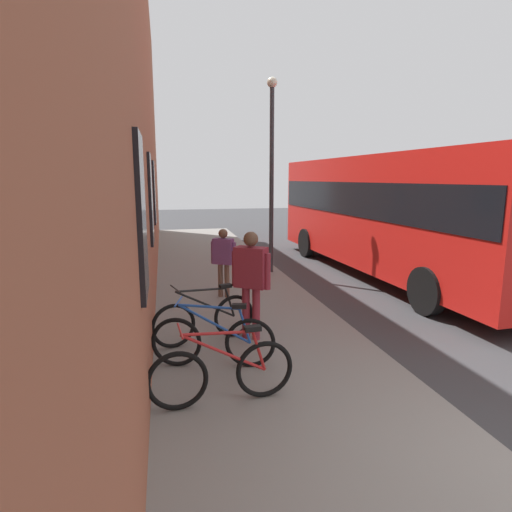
{
  "coord_description": "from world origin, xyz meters",
  "views": [
    {
      "loc": [
        -2.3,
        3.27,
        2.77
      ],
      "look_at": [
        4.53,
        1.77,
        1.48
      ],
      "focal_mm": 29.62,
      "sensor_mm": 36.0,
      "label": 1
    }
  ],
  "objects_px": {
    "pedestrian_by_facade": "(223,256)",
    "pedestrian_crossing_street": "(251,274)",
    "bicycle_under_window": "(205,319)",
    "bicycle_mid_rack": "(223,373)",
    "city_bus": "(391,209)",
    "bicycle_leaning_wall": "(214,340)",
    "street_lamp": "(272,160)"
  },
  "relations": [
    {
      "from": "pedestrian_by_facade",
      "to": "pedestrian_crossing_street",
      "type": "distance_m",
      "value": 2.62
    },
    {
      "from": "bicycle_under_window",
      "to": "bicycle_mid_rack",
      "type": "bearing_deg",
      "value": -179.59
    },
    {
      "from": "city_bus",
      "to": "pedestrian_crossing_street",
      "type": "distance_m",
      "value": 6.51
    },
    {
      "from": "bicycle_mid_rack",
      "to": "pedestrian_crossing_street",
      "type": "height_order",
      "value": "pedestrian_crossing_street"
    },
    {
      "from": "bicycle_leaning_wall",
      "to": "street_lamp",
      "type": "height_order",
      "value": "street_lamp"
    },
    {
      "from": "pedestrian_crossing_street",
      "to": "street_lamp",
      "type": "bearing_deg",
      "value": -18.09
    },
    {
      "from": "bicycle_mid_rack",
      "to": "bicycle_under_window",
      "type": "distance_m",
      "value": 1.98
    },
    {
      "from": "bicycle_leaning_wall",
      "to": "pedestrian_by_facade",
      "type": "relative_size",
      "value": 1.12
    },
    {
      "from": "city_bus",
      "to": "pedestrian_by_facade",
      "type": "height_order",
      "value": "city_bus"
    },
    {
      "from": "city_bus",
      "to": "pedestrian_crossing_street",
      "type": "relative_size",
      "value": 5.86
    },
    {
      "from": "pedestrian_by_facade",
      "to": "street_lamp",
      "type": "distance_m",
      "value": 3.6
    },
    {
      "from": "bicycle_leaning_wall",
      "to": "street_lamp",
      "type": "relative_size",
      "value": 0.33
    },
    {
      "from": "bicycle_mid_rack",
      "to": "city_bus",
      "type": "xyz_separation_m",
      "value": [
        6.18,
        -5.65,
        1.41
      ]
    },
    {
      "from": "bicycle_under_window",
      "to": "street_lamp",
      "type": "relative_size",
      "value": 0.33
    },
    {
      "from": "bicycle_leaning_wall",
      "to": "pedestrian_crossing_street",
      "type": "distance_m",
      "value": 1.39
    },
    {
      "from": "bicycle_under_window",
      "to": "city_bus",
      "type": "relative_size",
      "value": 0.16
    },
    {
      "from": "pedestrian_by_facade",
      "to": "street_lamp",
      "type": "height_order",
      "value": "street_lamp"
    },
    {
      "from": "bicycle_leaning_wall",
      "to": "bicycle_under_window",
      "type": "xyz_separation_m",
      "value": [
        0.96,
        0.03,
        0.0
      ]
    },
    {
      "from": "bicycle_mid_rack",
      "to": "bicycle_under_window",
      "type": "relative_size",
      "value": 1.03
    },
    {
      "from": "street_lamp",
      "to": "bicycle_mid_rack",
      "type": "bearing_deg",
      "value": 161.11
    },
    {
      "from": "pedestrian_by_facade",
      "to": "bicycle_leaning_wall",
      "type": "bearing_deg",
      "value": 169.68
    },
    {
      "from": "bicycle_mid_rack",
      "to": "street_lamp",
      "type": "height_order",
      "value": "street_lamp"
    },
    {
      "from": "city_bus",
      "to": "pedestrian_crossing_street",
      "type": "bearing_deg",
      "value": 130.76
    },
    {
      "from": "pedestrian_crossing_street",
      "to": "street_lamp",
      "type": "height_order",
      "value": "street_lamp"
    },
    {
      "from": "pedestrian_by_facade",
      "to": "pedestrian_crossing_street",
      "type": "bearing_deg",
      "value": -178.09
    },
    {
      "from": "bicycle_mid_rack",
      "to": "pedestrian_by_facade",
      "type": "bearing_deg",
      "value": -8.19
    },
    {
      "from": "bicycle_leaning_wall",
      "to": "pedestrian_by_facade",
      "type": "height_order",
      "value": "pedestrian_by_facade"
    },
    {
      "from": "bicycle_leaning_wall",
      "to": "pedestrian_by_facade",
      "type": "xyz_separation_m",
      "value": [
        3.55,
        -0.65,
        0.55
      ]
    },
    {
      "from": "bicycle_under_window",
      "to": "city_bus",
      "type": "xyz_separation_m",
      "value": [
        4.2,
        -5.66,
        1.41
      ]
    },
    {
      "from": "street_lamp",
      "to": "bicycle_under_window",
      "type": "bearing_deg",
      "value": 154.2
    },
    {
      "from": "city_bus",
      "to": "street_lamp",
      "type": "height_order",
      "value": "street_lamp"
    },
    {
      "from": "bicycle_leaning_wall",
      "to": "city_bus",
      "type": "height_order",
      "value": "city_bus"
    }
  ]
}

